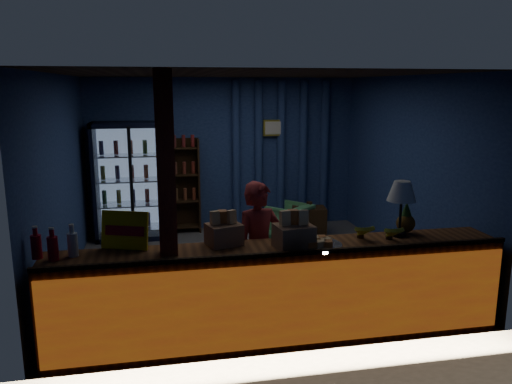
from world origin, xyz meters
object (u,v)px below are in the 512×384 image
(pastry_tray, at_px, (317,244))
(table_lamp, at_px, (402,193))
(shopkeeper, at_px, (259,251))
(green_chair, at_px, (290,221))

(pastry_tray, bearing_deg, table_lamp, 9.54)
(shopkeeper, relative_size, pastry_tray, 3.12)
(green_chair, height_order, pastry_tray, pastry_tray)
(green_chair, bearing_deg, table_lamp, 55.54)
(green_chair, bearing_deg, pastry_tray, 39.54)
(shopkeeper, xyz_separation_m, table_lamp, (1.38, -0.40, 0.65))
(shopkeeper, distance_m, table_lamp, 1.57)
(shopkeeper, relative_size, green_chair, 2.39)
(green_chair, bearing_deg, shopkeeper, 28.94)
(pastry_tray, xyz_separation_m, table_lamp, (0.92, 0.15, 0.42))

